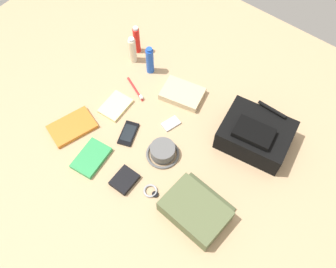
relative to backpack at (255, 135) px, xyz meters
The scene contains 16 objects.
ground_plane 0.40m from the backpack, 144.79° to the right, with size 2.64×2.02×0.02m, color tan.
backpack is the anchor object (origin of this frame).
toiletry_pouch 0.44m from the backpack, 91.45° to the right, with size 0.27×0.24×0.08m.
bucket_hat 0.42m from the backpack, 133.13° to the right, with size 0.15×0.15×0.06m.
sunscreen_spray 0.79m from the backpack, behind, with size 0.03×0.03×0.17m.
lotion_bottle 0.76m from the backpack, behind, with size 0.04×0.04×0.16m.
deodorant_spray 0.64m from the backpack, behind, with size 0.04×0.04×0.17m.
paperback_novel 0.85m from the backpack, 147.25° to the right, with size 0.19×0.24×0.02m.
travel_guidebook 0.75m from the backpack, 135.27° to the right, with size 0.13×0.18×0.02m.
cell_phone 0.58m from the backpack, 146.15° to the right, with size 0.11×0.14×0.01m.
media_player 0.40m from the backpack, 156.27° to the right, with size 0.07×0.10×0.01m.
wristwatch 0.53m from the backpack, 114.26° to the right, with size 0.07×0.06×0.01m.
toothbrush 0.63m from the backpack, 169.97° to the right, with size 0.15×0.07×0.02m.
wallet 0.62m from the backpack, 123.51° to the right, with size 0.09×0.11×0.02m, color black.
notepad 0.68m from the backpack, 158.91° to the right, with size 0.11×0.15×0.02m, color beige.
folded_towel 0.42m from the backpack, behind, with size 0.20×0.14×0.04m, color #C6B289.
Camera 1 is at (0.53, -0.69, 1.53)m, focal length 40.37 mm.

